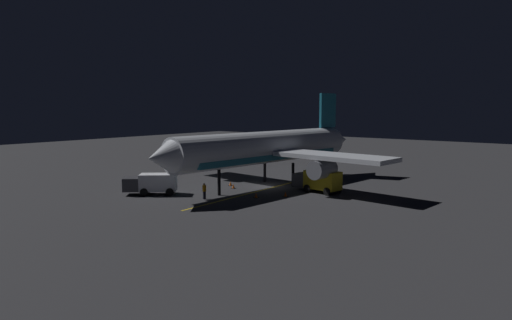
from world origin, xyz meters
name	(u,v)px	position (x,y,z in m)	size (l,w,h in m)	color
ground_plane	(266,187)	(0.00, 0.00, -0.10)	(180.00, 180.00, 0.20)	#2D2D30
apron_guide_stripe	(254,192)	(-1.22, 4.00, 0.00)	(0.24, 23.37, 0.01)	gold
airliner	(269,149)	(-0.05, -0.57, 4.70)	(32.26, 35.56, 11.75)	silver
baggage_truck	(153,184)	(6.98, 12.05, 1.21)	(5.77, 5.36, 2.34)	silver
catering_truck	(318,181)	(-7.06, -0.75, 1.29)	(6.09, 2.88, 2.53)	gold
ground_crew_worker	(204,191)	(0.58, 10.31, 0.89)	(0.40, 0.40, 1.74)	black
traffic_cone_near_left	(231,184)	(3.78, 2.35, 0.25)	(0.50, 0.50, 0.55)	#EA590F
traffic_cone_near_right	(285,194)	(-5.60, 3.90, 0.25)	(0.50, 0.50, 0.55)	#EA590F
traffic_cone_under_wing	(256,195)	(-3.37, 6.33, 0.25)	(0.50, 0.50, 0.55)	#EA590F
traffic_cone_far	(233,186)	(2.28, 3.53, 0.25)	(0.50, 0.50, 0.55)	#EA590F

